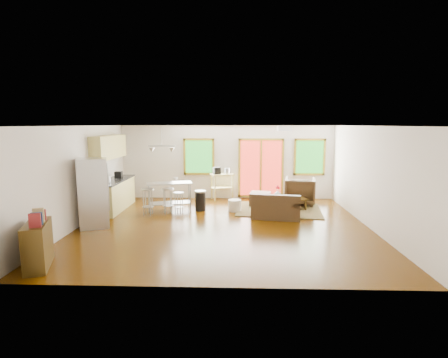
{
  "coord_description": "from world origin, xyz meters",
  "views": [
    {
      "loc": [
        0.31,
        -8.85,
        2.64
      ],
      "look_at": [
        0.0,
        0.3,
        1.2
      ],
      "focal_mm": 28.0,
      "sensor_mm": 36.0,
      "label": 1
    }
  ],
  "objects_px": {
    "armchair": "(300,190)",
    "ottoman": "(260,199)",
    "refrigerator": "(94,193)",
    "kitchen_cart": "(221,177)",
    "coffee_table": "(292,200)",
    "loveseat": "(276,208)",
    "rug": "(279,210)",
    "island": "(169,191)"
  },
  "relations": [
    {
      "from": "kitchen_cart",
      "to": "coffee_table",
      "type": "bearing_deg",
      "value": -32.74
    },
    {
      "from": "rug",
      "to": "coffee_table",
      "type": "height_order",
      "value": "coffee_table"
    },
    {
      "from": "ottoman",
      "to": "refrigerator",
      "type": "distance_m",
      "value": 5.16
    },
    {
      "from": "rug",
      "to": "armchair",
      "type": "bearing_deg",
      "value": 46.48
    },
    {
      "from": "island",
      "to": "armchair",
      "type": "bearing_deg",
      "value": 12.76
    },
    {
      "from": "rug",
      "to": "ottoman",
      "type": "bearing_deg",
      "value": 131.85
    },
    {
      "from": "coffee_table",
      "to": "ottoman",
      "type": "bearing_deg",
      "value": 149.95
    },
    {
      "from": "armchair",
      "to": "loveseat",
      "type": "bearing_deg",
      "value": 70.45
    },
    {
      "from": "ottoman",
      "to": "refrigerator",
      "type": "relative_size",
      "value": 0.37
    },
    {
      "from": "island",
      "to": "rug",
      "type": "bearing_deg",
      "value": 2.12
    },
    {
      "from": "island",
      "to": "kitchen_cart",
      "type": "xyz_separation_m",
      "value": [
        1.53,
        1.63,
        0.19
      ]
    },
    {
      "from": "armchair",
      "to": "refrigerator",
      "type": "xyz_separation_m",
      "value": [
        -5.78,
        -2.73,
        0.4
      ]
    },
    {
      "from": "coffee_table",
      "to": "rug",
      "type": "bearing_deg",
      "value": -170.93
    },
    {
      "from": "ottoman",
      "to": "refrigerator",
      "type": "xyz_separation_m",
      "value": [
        -4.46,
        -2.51,
        0.68
      ]
    },
    {
      "from": "refrigerator",
      "to": "kitchen_cart",
      "type": "xyz_separation_m",
      "value": [
        3.15,
        3.42,
        -0.1
      ]
    },
    {
      "from": "ottoman",
      "to": "refrigerator",
      "type": "height_order",
      "value": "refrigerator"
    },
    {
      "from": "refrigerator",
      "to": "island",
      "type": "relative_size",
      "value": 1.22
    },
    {
      "from": "rug",
      "to": "refrigerator",
      "type": "relative_size",
      "value": 1.42
    },
    {
      "from": "coffee_table",
      "to": "ottoman",
      "type": "height_order",
      "value": "ottoman"
    },
    {
      "from": "loveseat",
      "to": "ottoman",
      "type": "xyz_separation_m",
      "value": [
        -0.34,
        1.51,
        -0.07
      ]
    },
    {
      "from": "armchair",
      "to": "kitchen_cart",
      "type": "distance_m",
      "value": 2.73
    },
    {
      "from": "rug",
      "to": "kitchen_cart",
      "type": "distance_m",
      "value": 2.51
    },
    {
      "from": "refrigerator",
      "to": "island",
      "type": "bearing_deg",
      "value": 27.12
    },
    {
      "from": "coffee_table",
      "to": "armchair",
      "type": "relative_size",
      "value": 1.04
    },
    {
      "from": "ottoman",
      "to": "kitchen_cart",
      "type": "distance_m",
      "value": 1.69
    },
    {
      "from": "ottoman",
      "to": "island",
      "type": "bearing_deg",
      "value": -165.66
    },
    {
      "from": "loveseat",
      "to": "island",
      "type": "distance_m",
      "value": 3.3
    },
    {
      "from": "loveseat",
      "to": "ottoman",
      "type": "relative_size",
      "value": 2.24
    },
    {
      "from": "coffee_table",
      "to": "ottoman",
      "type": "relative_size",
      "value": 1.57
    },
    {
      "from": "coffee_table",
      "to": "refrigerator",
      "type": "relative_size",
      "value": 0.57
    },
    {
      "from": "rug",
      "to": "loveseat",
      "type": "height_order",
      "value": "loveseat"
    },
    {
      "from": "refrigerator",
      "to": "ottoman",
      "type": "bearing_deg",
      "value": 8.61
    },
    {
      "from": "loveseat",
      "to": "refrigerator",
      "type": "distance_m",
      "value": 4.94
    },
    {
      "from": "coffee_table",
      "to": "island",
      "type": "relative_size",
      "value": 0.7
    },
    {
      "from": "loveseat",
      "to": "refrigerator",
      "type": "bearing_deg",
      "value": -158.55
    },
    {
      "from": "loveseat",
      "to": "coffee_table",
      "type": "bearing_deg",
      "value": 68.13
    },
    {
      "from": "rug",
      "to": "refrigerator",
      "type": "height_order",
      "value": "refrigerator"
    },
    {
      "from": "kitchen_cart",
      "to": "ottoman",
      "type": "bearing_deg",
      "value": -34.55
    },
    {
      "from": "armchair",
      "to": "ottoman",
      "type": "relative_size",
      "value": 1.51
    },
    {
      "from": "loveseat",
      "to": "armchair",
      "type": "distance_m",
      "value": 1.99
    },
    {
      "from": "coffee_table",
      "to": "ottoman",
      "type": "distance_m",
      "value": 1.08
    },
    {
      "from": "armchair",
      "to": "ottoman",
      "type": "xyz_separation_m",
      "value": [
        -1.32,
        -0.22,
        -0.28
      ]
    }
  ]
}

